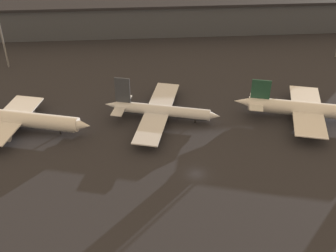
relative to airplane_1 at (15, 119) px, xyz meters
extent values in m
plane|color=#26262B|center=(51.72, -24.84, -3.83)|extent=(600.00, 600.00, 0.00)
cube|color=#3D424C|center=(51.72, 79.31, 2.84)|extent=(207.98, 20.34, 13.34)
cube|color=black|center=(51.72, 79.31, 10.12)|extent=(207.98, 22.34, 1.20)
cylinder|color=white|center=(0.40, -0.11, 0.27)|extent=(38.92, 14.25, 4.31)
cylinder|color=#ADB2B7|center=(0.40, -0.11, -0.49)|extent=(36.87, 13.12, 3.66)
cone|color=white|center=(20.56, -5.48, 0.27)|extent=(6.05, 5.29, 4.09)
cube|color=white|center=(-1.49, 0.40, -0.27)|extent=(16.03, 28.21, 0.36)
cylinder|color=gray|center=(1.57, 7.31, -1.71)|extent=(5.19, 3.51, 2.37)
cylinder|color=gray|center=(-2.28, -7.12, -1.71)|extent=(5.19, 3.51, 2.37)
cylinder|color=black|center=(13.64, -3.64, -2.86)|extent=(0.50, 0.50, 1.94)
cylinder|color=black|center=(-1.04, 2.06, -2.86)|extent=(0.50, 0.50, 1.94)
cylinder|color=black|center=(-1.93, -1.27, -2.86)|extent=(0.50, 0.50, 1.94)
cylinder|color=silver|center=(44.50, 2.25, -0.56)|extent=(29.64, 10.99, 3.43)
cylinder|color=#333842|center=(44.50, 2.25, -1.17)|extent=(28.07, 10.11, 2.92)
cone|color=silver|center=(59.87, -1.85, -0.56)|extent=(4.82, 4.21, 3.26)
cone|color=silver|center=(28.96, 6.39, -0.31)|extent=(5.73, 4.15, 2.92)
cube|color=#333842|center=(32.42, 5.47, 5.36)|extent=(4.75, 1.63, 8.41)
cube|color=silver|center=(31.85, 5.62, -0.05)|extent=(6.70, 13.57, 0.24)
cube|color=silver|center=(43.06, 2.63, -0.99)|extent=(16.70, 37.17, 0.36)
cylinder|color=gray|center=(46.55, 12.26, -2.19)|extent=(4.14, 2.80, 1.89)
cylinder|color=gray|center=(41.29, -7.46, -2.19)|extent=(4.14, 2.80, 1.89)
cylinder|color=black|center=(54.56, -0.44, -3.05)|extent=(0.50, 0.50, 1.55)
cylinder|color=black|center=(43.41, 3.96, -3.05)|extent=(0.50, 0.50, 1.55)
cylinder|color=black|center=(42.71, 1.30, -3.05)|extent=(0.50, 0.50, 1.55)
cylinder|color=white|center=(91.45, -1.61, 0.17)|extent=(40.01, 14.45, 4.21)
cylinder|color=#ADB2B7|center=(91.45, -1.61, -0.57)|extent=(37.90, 13.32, 3.58)
cone|color=white|center=(70.57, 3.97, 0.49)|extent=(7.02, 5.08, 3.58)
cube|color=#1E4738|center=(75.10, 2.76, 5.46)|extent=(5.79, 1.90, 6.36)
cube|color=white|center=(74.32, 2.96, 0.80)|extent=(6.87, 11.59, 0.24)
cube|color=white|center=(89.50, -1.09, -0.35)|extent=(16.73, 31.58, 0.36)
cylinder|color=gray|center=(92.85, 6.77, -1.76)|extent=(5.07, 3.43, 2.31)
cylinder|color=gray|center=(88.49, -9.57, -1.76)|extent=(5.07, 3.43, 2.31)
cylinder|color=black|center=(89.94, 0.54, -2.88)|extent=(0.50, 0.50, 1.89)
cylinder|color=black|center=(89.07, -2.71, -2.88)|extent=(0.50, 0.50, 1.89)
cylinder|color=slate|center=(-12.88, 44.11, 7.52)|extent=(0.70, 0.70, 22.69)
camera|label=1|loc=(38.15, -108.97, 68.35)|focal=45.00mm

